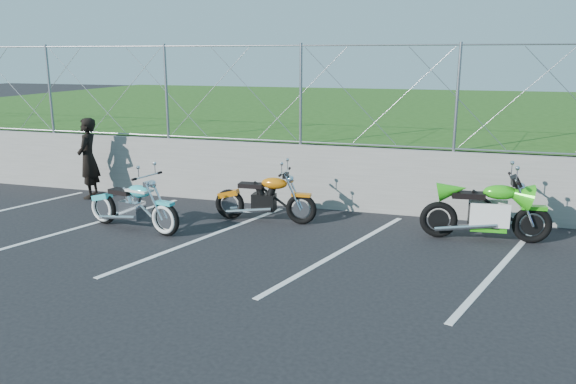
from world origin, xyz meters
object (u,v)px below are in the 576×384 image
(cruiser_turquoise, at_px, (134,207))
(person_standing, at_px, (88,158))
(naked_orange, at_px, (266,200))
(sportbike_green, at_px, (487,213))

(cruiser_turquoise, height_order, person_standing, person_standing)
(cruiser_turquoise, xyz_separation_m, naked_orange, (2.10, 1.18, 0.00))
(cruiser_turquoise, xyz_separation_m, sportbike_green, (6.02, 1.22, 0.06))
(person_standing, bearing_deg, naked_orange, 65.28)
(naked_orange, height_order, sportbike_green, sportbike_green)
(naked_orange, bearing_deg, cruiser_turquoise, -152.74)
(naked_orange, height_order, person_standing, person_standing)
(cruiser_turquoise, bearing_deg, naked_orange, 41.86)
(naked_orange, relative_size, person_standing, 1.13)
(naked_orange, distance_m, person_standing, 4.38)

